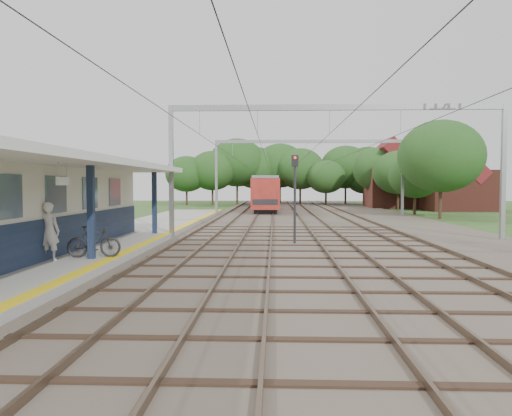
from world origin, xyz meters
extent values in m
plane|color=#2D4C1E|center=(0.00, 0.00, 0.00)|extent=(160.00, 160.00, 0.00)
cube|color=#473D33|center=(4.00, 30.00, 0.05)|extent=(18.00, 90.00, 0.10)
cube|color=gray|center=(-7.50, 14.00, 0.17)|extent=(5.00, 52.00, 0.35)
cube|color=yellow|center=(-5.25, 14.00, 0.35)|extent=(0.45, 52.00, 0.01)
cube|color=beige|center=(-8.90, 7.00, 2.05)|extent=(3.20, 18.00, 3.40)
cube|color=#121F3A|center=(-7.28, 7.00, 1.05)|extent=(0.06, 18.00, 1.40)
cube|color=slate|center=(-7.27, 7.00, 2.55)|extent=(0.05, 16.00, 1.30)
cube|color=#121F3A|center=(-5.90, 6.00, 1.95)|extent=(0.22, 0.22, 3.20)
cube|color=#121F3A|center=(-5.90, 15.00, 1.95)|extent=(0.22, 0.22, 3.20)
cube|color=silver|center=(-7.80, 6.00, 3.67)|extent=(6.40, 20.00, 0.24)
cube|color=white|center=(-6.00, 4.00, 3.00)|extent=(0.06, 0.85, 0.26)
cube|color=brown|center=(-4.22, 30.00, 0.17)|extent=(0.07, 88.00, 0.15)
cube|color=brown|center=(-2.78, 30.00, 0.17)|extent=(0.07, 88.00, 0.15)
cube|color=brown|center=(-1.22, 30.00, 0.17)|extent=(0.07, 88.00, 0.15)
cube|color=brown|center=(0.22, 30.00, 0.17)|extent=(0.07, 88.00, 0.15)
cube|color=brown|center=(2.48, 30.00, 0.17)|extent=(0.07, 88.00, 0.15)
cube|color=brown|center=(3.92, 30.00, 0.17)|extent=(0.07, 88.00, 0.15)
cube|color=brown|center=(6.08, 30.00, 0.17)|extent=(0.07, 88.00, 0.15)
cube|color=brown|center=(7.52, 30.00, 0.17)|extent=(0.07, 88.00, 0.15)
cube|color=gray|center=(-5.00, 15.00, 3.50)|extent=(0.22, 0.22, 7.00)
cube|color=gray|center=(12.00, 15.00, 3.50)|extent=(0.22, 0.22, 7.00)
cube|color=gray|center=(3.50, 15.00, 6.85)|extent=(17.00, 0.20, 0.30)
cube|color=gray|center=(-5.00, 35.00, 3.50)|extent=(0.22, 0.22, 7.00)
cube|color=gray|center=(12.00, 35.00, 3.50)|extent=(0.22, 0.22, 7.00)
cube|color=gray|center=(3.50, 35.00, 6.85)|extent=(17.00, 0.20, 0.30)
cylinder|color=black|center=(-3.50, 30.00, 5.50)|extent=(0.02, 88.00, 0.02)
cylinder|color=black|center=(-0.50, 30.00, 5.50)|extent=(0.02, 88.00, 0.02)
cylinder|color=black|center=(3.20, 30.00, 5.50)|extent=(0.02, 88.00, 0.02)
cylinder|color=black|center=(6.80, 30.00, 5.50)|extent=(0.02, 88.00, 0.02)
cylinder|color=#382619|center=(-10.00, 61.00, 1.44)|extent=(0.28, 0.28, 2.88)
ellipsoid|color=#1B4117|center=(-10.00, 61.00, 4.96)|extent=(6.72, 6.72, 5.76)
cylinder|color=#382619|center=(-4.00, 63.00, 1.26)|extent=(0.28, 0.28, 2.52)
ellipsoid|color=#1B4117|center=(-4.00, 63.00, 4.34)|extent=(5.88, 5.88, 5.04)
cylinder|color=#382619|center=(2.00, 60.00, 1.62)|extent=(0.28, 0.28, 3.24)
ellipsoid|color=#1B4117|center=(2.00, 60.00, 5.58)|extent=(7.56, 7.56, 6.48)
cylinder|color=#382619|center=(8.00, 62.00, 1.35)|extent=(0.28, 0.28, 2.70)
ellipsoid|color=#1B4117|center=(8.00, 62.00, 4.65)|extent=(6.30, 6.30, 5.40)
cylinder|color=#382619|center=(14.50, 38.00, 1.26)|extent=(0.28, 0.28, 2.52)
ellipsoid|color=#1B4117|center=(14.50, 38.00, 4.34)|extent=(5.88, 5.88, 5.04)
cylinder|color=#382619|center=(15.00, 54.00, 1.44)|extent=(0.28, 0.28, 2.88)
ellipsoid|color=#1B4117|center=(15.00, 54.00, 4.96)|extent=(6.72, 6.72, 5.76)
cube|color=brown|center=(21.00, 46.00, 2.25)|extent=(7.00, 6.00, 4.50)
cube|color=maroon|center=(21.00, 46.00, 5.40)|extent=(4.99, 6.12, 4.99)
cube|color=brown|center=(16.00, 52.00, 2.50)|extent=(8.00, 6.00, 5.00)
cube|color=maroon|center=(16.00, 52.00, 5.90)|extent=(5.52, 6.12, 5.52)
imported|color=beige|center=(-7.14, 5.49, 1.33)|extent=(0.74, 0.51, 1.97)
imported|color=black|center=(-5.91, 6.27, 0.90)|extent=(1.89, 0.79, 1.10)
cube|color=black|center=(-0.50, 44.00, 0.32)|extent=(2.20, 15.72, 0.44)
cube|color=maroon|center=(-0.50, 44.00, 2.03)|extent=(2.75, 17.09, 2.97)
cube|color=black|center=(-0.50, 44.00, 2.33)|extent=(2.79, 15.72, 0.85)
cube|color=slate|center=(-0.50, 44.00, 3.64)|extent=(2.53, 17.09, 0.28)
cube|color=black|center=(-0.50, 61.69, 0.32)|extent=(2.20, 15.72, 0.44)
cube|color=maroon|center=(-0.50, 61.69, 2.03)|extent=(2.75, 17.09, 2.97)
cube|color=black|center=(-0.50, 61.69, 2.33)|extent=(2.79, 15.72, 0.85)
cube|color=slate|center=(-0.50, 61.69, 3.64)|extent=(2.53, 17.09, 0.28)
cylinder|color=black|center=(1.35, 12.92, 1.96)|extent=(0.15, 0.15, 3.92)
cube|color=black|center=(1.35, 12.92, 4.02)|extent=(0.34, 0.27, 0.54)
sphere|color=red|center=(1.35, 12.82, 4.17)|extent=(0.14, 0.14, 0.14)
camera|label=1|loc=(0.41, -10.82, 2.88)|focal=35.00mm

